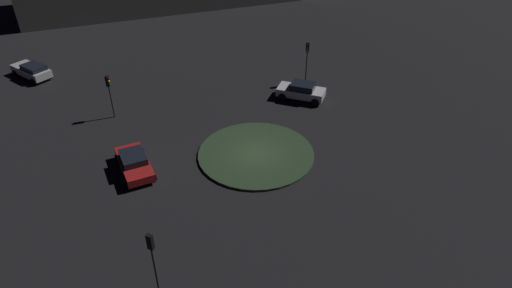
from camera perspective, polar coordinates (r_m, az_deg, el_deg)
name	(u,v)px	position (r m, az deg, el deg)	size (l,w,h in m)	color
ground_plane	(256,155)	(33.51, 0.00, -1.37)	(114.28, 114.28, 0.00)	black
roundabout_island	(256,154)	(33.45, 0.00, -1.25)	(8.71, 8.71, 0.18)	#2D4228
car_red	(134,163)	(32.64, -15.32, -2.30)	(4.82, 3.80, 1.38)	red
car_white	(301,91)	(40.82, 5.84, 6.79)	(4.57, 3.00, 1.59)	white
car_silver	(32,70)	(49.91, -26.77, 8.42)	(4.54, 2.05, 1.47)	silver
traffic_light_west	(109,88)	(38.77, -18.27, 6.79)	(0.38, 0.34, 3.83)	#2D2D2D
traffic_light_north	(307,55)	(43.04, 6.55, 11.29)	(0.34, 0.38, 4.07)	#2D2D2D
traffic_light_south	(152,252)	(22.83, -13.11, -13.34)	(0.34, 0.38, 4.15)	#2D2D2D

